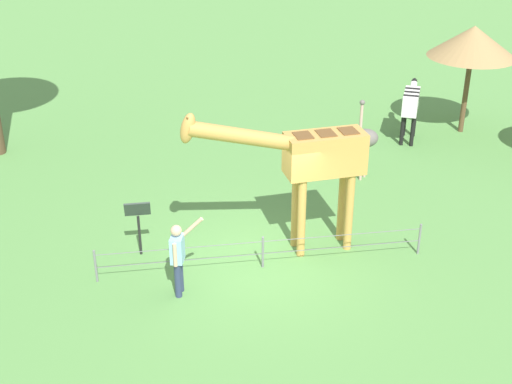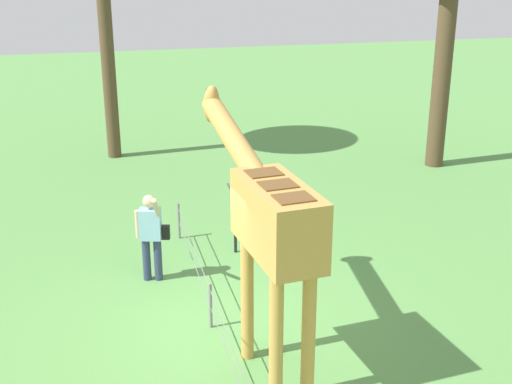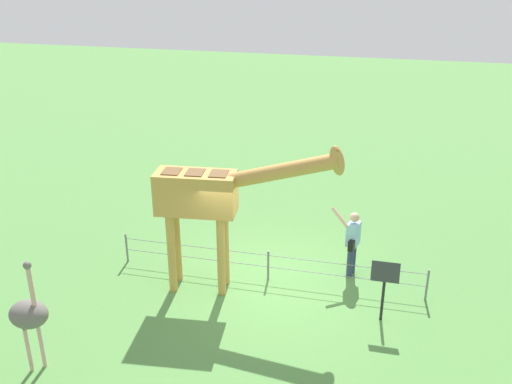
{
  "view_description": "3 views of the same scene",
  "coord_description": "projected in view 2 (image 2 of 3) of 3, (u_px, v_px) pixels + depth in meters",
  "views": [
    {
      "loc": [
        2.11,
        12.65,
        8.2
      ],
      "look_at": [
        0.13,
        0.1,
        1.76
      ],
      "focal_mm": 48.68,
      "sensor_mm": 36.0,
      "label": 1
    },
    {
      "loc": [
        -9.06,
        1.77,
        5.54
      ],
      "look_at": [
        0.01,
        -0.49,
        2.15
      ],
      "focal_mm": 47.87,
      "sensor_mm": 36.0,
      "label": 2
    },
    {
      "loc": [
        2.38,
        -10.81,
        7.04
      ],
      "look_at": [
        -0.29,
        0.24,
        2.16
      ],
      "focal_mm": 40.04,
      "sensor_mm": 36.0,
      "label": 3
    }
  ],
  "objects": [
    {
      "name": "visitor",
      "position": [
        151.0,
        232.0,
        11.7
      ],
      "size": [
        0.71,
        0.59,
        1.7
      ],
      "color": "navy",
      "rests_on": "ground_plane"
    },
    {
      "name": "info_sign",
      "position": [
        235.0,
        206.0,
        12.76
      ],
      "size": [
        0.56,
        0.21,
        1.32
      ],
      "color": "black",
      "rests_on": "ground_plane"
    },
    {
      "name": "ground_plane",
      "position": [
        225.0,
        325.0,
        10.56
      ],
      "size": [
        60.0,
        60.0,
        0.0
      ],
      "primitive_type": "plane",
      "color": "#568E47"
    },
    {
      "name": "wire_fence",
      "position": [
        211.0,
        304.0,
        10.37
      ],
      "size": [
        7.05,
        0.05,
        0.75
      ],
      "color": "slate",
      "rests_on": "ground_plane"
    },
    {
      "name": "giraffe",
      "position": [
        268.0,
        216.0,
        8.9
      ],
      "size": [
        3.99,
        0.89,
        3.51
      ],
      "color": "#C69347",
      "rests_on": "ground_plane"
    }
  ]
}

